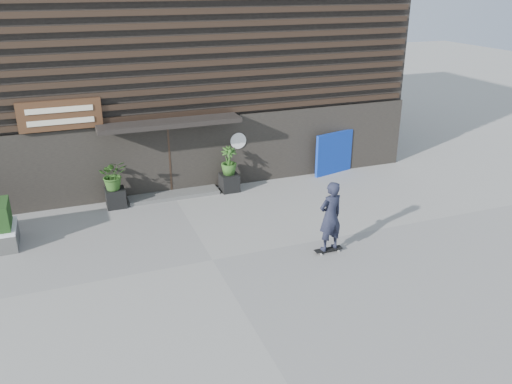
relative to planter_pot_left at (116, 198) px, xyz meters
name	(u,v)px	position (x,y,z in m)	size (l,w,h in m)	color
ground	(212,260)	(1.90, -4.40, -0.30)	(80.00, 80.00, 0.00)	gray
entrance_step	(174,194)	(1.90, 0.20, -0.24)	(3.00, 0.80, 0.12)	#51514E
planter_pot_left	(116,198)	(0.00, 0.00, 0.00)	(0.60, 0.60, 0.60)	black
bamboo_left	(113,175)	(0.00, 0.00, 0.78)	(0.86, 0.75, 0.96)	#2D591E
planter_pot_right	(229,182)	(3.80, 0.00, 0.00)	(0.60, 0.60, 0.60)	black
bamboo_right	(229,161)	(3.80, 0.00, 0.78)	(0.54, 0.54, 0.96)	#2D591E
blue_tarp	(334,153)	(7.97, 0.30, 0.48)	(1.67, 0.12, 1.57)	#0C2DA1
building	(138,54)	(1.90, 5.56, 3.69)	(18.00, 11.00, 8.00)	black
skateboarder	(330,217)	(4.91, -5.09, 0.74)	(0.78, 0.58, 2.01)	black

